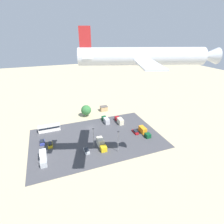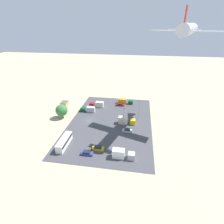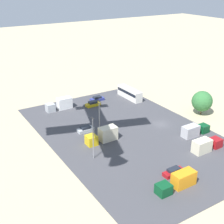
{
  "view_description": "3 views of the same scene",
  "coord_description": "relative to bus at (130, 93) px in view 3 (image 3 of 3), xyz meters",
  "views": [
    {
      "loc": [
        18.16,
        78.71,
        46.24
      ],
      "look_at": [
        -2.26,
        25.11,
        19.64
      ],
      "focal_mm": 28.0,
      "sensor_mm": 36.0,
      "label": 1
    },
    {
      "loc": [
        71.69,
        22.66,
        42.64
      ],
      "look_at": [
        -2.29,
        10.9,
        4.44
      ],
      "focal_mm": 28.0,
      "sensor_mm": 36.0,
      "label": 2
    },
    {
      "loc": [
        -57.35,
        51.25,
        36.68
      ],
      "look_at": [
        5.37,
        12.09,
        4.45
      ],
      "focal_mm": 50.0,
      "sensor_mm": 36.0,
      "label": 3
    }
  ],
  "objects": [
    {
      "name": "light_pole_lot_centre",
      "position": [
        -26.07,
        27.8,
        3.59
      ],
      "size": [
        0.9,
        0.28,
        9.85
      ],
      "color": "gray",
      "rests_on": "ground"
    },
    {
      "name": "bus",
      "position": [
        0.0,
        0.0,
        0.0
      ],
      "size": [
        10.55,
        2.64,
        3.28
      ],
      "rotation": [
        0.0,
        0.0,
        1.57
      ],
      "color": "silver",
      "rests_on": "ground"
    },
    {
      "name": "parked_car_1",
      "position": [
        3.69,
        10.09,
        -1.17
      ],
      "size": [
        1.96,
        4.42,
        1.44
      ],
      "rotation": [
        0.0,
        0.0,
        3.14
      ],
      "color": "navy",
      "rests_on": "ground"
    },
    {
      "name": "parked_truck_1",
      "position": [
        -20.49,
        22.01,
        -0.23
      ],
      "size": [
        2.54,
        7.94,
        3.36
      ],
      "color": "gold",
      "rests_on": "ground"
    },
    {
      "name": "parked_truck_0",
      "position": [
        -43.51,
        19.31,
        -0.46
      ],
      "size": [
        2.34,
        8.54,
        2.87
      ],
      "color": "#0C4723",
      "rests_on": "ground"
    },
    {
      "name": "tree_near_shed",
      "position": [
        -21.46,
        -10.11,
        2.19
      ],
      "size": [
        5.9,
        5.9,
        6.99
      ],
      "color": "brown",
      "rests_on": "ground"
    },
    {
      "name": "parked_car_3",
      "position": [
        0.44,
        13.45,
        -1.12
      ],
      "size": [
        1.91,
        4.5,
        1.56
      ],
      "color": "gold",
      "rests_on": "ground"
    },
    {
      "name": "light_pole_lot_edge",
      "position": [
        -17.41,
        21.29,
        3.38
      ],
      "size": [
        0.9,
        0.28,
        9.43
      ],
      "color": "gray",
      "rests_on": "ground"
    },
    {
      "name": "parked_truck_3",
      "position": [
        -36.65,
        4.47,
        -0.39
      ],
      "size": [
        2.44,
        7.88,
        3.01
      ],
      "rotation": [
        0.0,
        0.0,
        3.14
      ],
      "color": "maroon",
      "rests_on": "ground"
    },
    {
      "name": "parked_truck_2",
      "position": [
        -29.84,
        1.19,
        -0.47
      ],
      "size": [
        2.33,
        7.85,
        2.84
      ],
      "rotation": [
        0.0,
        0.0,
        3.14
      ],
      "color": "#0C4723",
      "rests_on": "ground"
    },
    {
      "name": "parked_car_2",
      "position": [
        -39.9,
        17.07,
        -1.18
      ],
      "size": [
        1.71,
        4.66,
        1.41
      ],
      "color": "maroon",
      "rests_on": "ground"
    },
    {
      "name": "parking_lot_surface",
      "position": [
        -20.54,
        14.78,
        -1.81
      ],
      "size": [
        60.07,
        38.48,
        0.08
      ],
      "color": "#424247",
      "rests_on": "ground"
    },
    {
      "name": "parked_car_0",
      "position": [
        -13.63,
        23.29,
        -1.17
      ],
      "size": [
        1.95,
        4.28,
        1.44
      ],
      "rotation": [
        0.0,
        0.0,
        3.14
      ],
      "color": "#ADB2B7",
      "rests_on": "ground"
    },
    {
      "name": "parked_truck_4",
      "position": [
        3.37,
        22.8,
        -0.24
      ],
      "size": [
        2.42,
        7.89,
        3.34
      ],
      "color": "#ADB2B7",
      "rests_on": "ground"
    },
    {
      "name": "ground_plane",
      "position": [
        -20.54,
        4.15,
        -1.85
      ],
      "size": [
        400.0,
        400.0,
        0.0
      ],
      "primitive_type": "plane",
      "color": "tan"
    }
  ]
}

